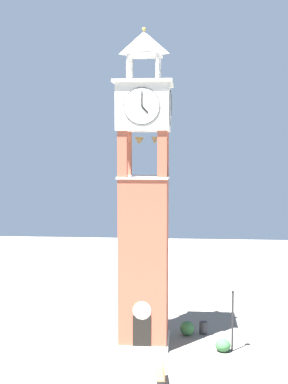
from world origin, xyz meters
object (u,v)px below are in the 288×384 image
object	(u,v)px
park_bench	(161,374)
trash_bin	(203,328)
clock_tower	(144,213)
lamp_post	(233,306)

from	to	relation	value
park_bench	trash_bin	distance (m)	8.12
clock_tower	lamp_post	distance (m)	7.73
trash_bin	lamp_post	bearing A→B (deg)	-60.71
clock_tower	park_bench	size ratio (longest dim) A/B	11.88
lamp_post	trash_bin	world-z (taller)	lamp_post
park_bench	clock_tower	bearing A→B (deg)	103.58
park_bench	lamp_post	size ratio (longest dim) A/B	0.40
clock_tower	park_bench	xyz separation A→B (m)	(1.37, -5.67, -7.76)
lamp_post	trash_bin	distance (m)	4.16
park_bench	lamp_post	distance (m)	6.69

